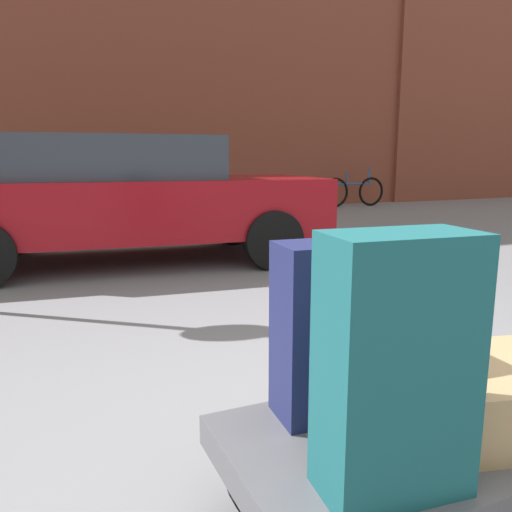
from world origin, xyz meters
The scene contains 8 objects.
luggage_cart centered at (0.00, 0.00, 0.27)m, with size 1.15×0.71×0.34m.
suitcase_tan_stacked_top centered at (0.26, -0.07, 0.44)m, with size 0.58×0.46×0.21m, color #9E7F56.
suitcase_navy_rear_right centered at (-0.18, 0.21, 0.63)m, with size 0.33×0.20×0.58m, color #191E47.
suitcase_teal_center centered at (-0.23, -0.20, 0.68)m, with size 0.38×0.21×0.67m, color #144C51.
parked_car centered at (-0.08, 4.74, 0.76)m, with size 4.47×2.28×1.42m.
bicycle_leaning centered at (6.23, 9.48, 0.37)m, with size 1.76×0.09×0.96m.
bollard_kerb_near centered at (2.82, 8.20, 0.31)m, with size 0.23×0.23×0.61m, color #72665B.
bollard_kerb_mid centered at (4.13, 8.20, 0.31)m, with size 0.23×0.23×0.61m, color #72665B.
Camera 1 is at (-1.02, -1.15, 1.19)m, focal length 35.62 mm.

